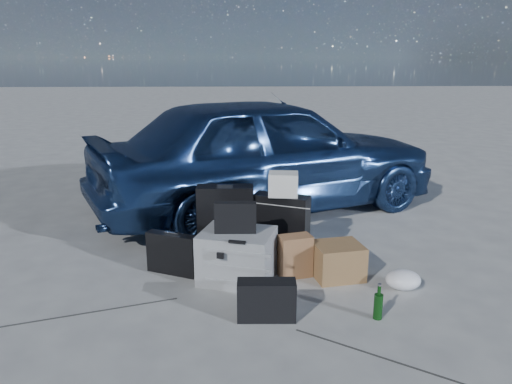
% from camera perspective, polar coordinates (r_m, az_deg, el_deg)
% --- Properties ---
extents(ground, '(60.00, 60.00, 0.00)m').
position_cam_1_polar(ground, '(4.32, 0.19, -10.55)').
color(ground, '#AFB0AB').
rests_on(ground, ground).
extents(car, '(4.63, 3.38, 1.47)m').
position_cam_1_polar(car, '(6.13, 1.29, 4.44)').
color(car, navy).
rests_on(car, ground).
extents(pelican_case, '(0.72, 0.65, 0.44)m').
position_cam_1_polar(pelican_case, '(4.33, -2.15, -7.30)').
color(pelican_case, gray).
rests_on(pelican_case, ground).
extents(laptop_bag, '(0.36, 0.10, 0.26)m').
position_cam_1_polar(laptop_bag, '(4.19, -2.37, -2.93)').
color(laptop_bag, black).
rests_on(laptop_bag, pelican_case).
extents(briefcase, '(0.48, 0.30, 0.37)m').
position_cam_1_polar(briefcase, '(4.52, -9.55, -6.97)').
color(briefcase, black).
rests_on(briefcase, ground).
extents(suitcase_left, '(0.54, 0.20, 0.70)m').
position_cam_1_polar(suitcase_left, '(4.81, -3.52, -3.34)').
color(suitcase_left, black).
rests_on(suitcase_left, ground).
extents(suitcase_right, '(0.55, 0.38, 0.62)m').
position_cam_1_polar(suitcase_right, '(4.77, 2.91, -3.98)').
color(suitcase_right, black).
rests_on(suitcase_right, ground).
extents(white_carton, '(0.29, 0.24, 0.22)m').
position_cam_1_polar(white_carton, '(4.65, 3.14, 0.90)').
color(white_carton, silver).
rests_on(white_carton, suitcase_right).
extents(duffel_bag, '(0.80, 0.45, 0.38)m').
position_cam_1_polar(duffel_bag, '(5.16, -1.27, -3.92)').
color(duffel_bag, black).
rests_on(duffel_bag, ground).
extents(flat_box_white, '(0.44, 0.37, 0.07)m').
position_cam_1_polar(flat_box_white, '(5.10, -1.10, -1.55)').
color(flat_box_white, silver).
rests_on(flat_box_white, duffel_bag).
extents(flat_box_black, '(0.27, 0.20, 0.06)m').
position_cam_1_polar(flat_box_black, '(5.06, -0.90, -0.94)').
color(flat_box_black, black).
rests_on(flat_box_black, flat_box_white).
extents(kraft_bag, '(0.31, 0.23, 0.37)m').
position_cam_1_polar(kraft_bag, '(4.42, 4.49, -7.30)').
color(kraft_bag, '#91653F').
rests_on(kraft_bag, ground).
extents(cardboard_box, '(0.47, 0.43, 0.31)m').
position_cam_1_polar(cardboard_box, '(4.45, 9.31, -7.77)').
color(cardboard_box, olive).
rests_on(cardboard_box, ground).
extents(plastic_bag, '(0.30, 0.25, 0.16)m').
position_cam_1_polar(plastic_bag, '(4.39, 16.46, -9.59)').
color(plastic_bag, white).
rests_on(plastic_bag, ground).
extents(messenger_bag, '(0.43, 0.18, 0.30)m').
position_cam_1_polar(messenger_bag, '(3.74, 1.21, -12.25)').
color(messenger_bag, black).
rests_on(messenger_bag, ground).
extents(green_bottle, '(0.08, 0.08, 0.26)m').
position_cam_1_polar(green_bottle, '(3.86, 13.81, -12.13)').
color(green_bottle, '#0B330D').
rests_on(green_bottle, ground).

